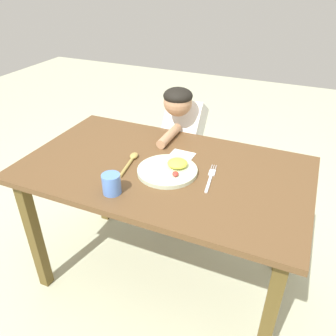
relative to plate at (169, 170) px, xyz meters
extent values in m
plane|color=beige|center=(-0.04, 0.03, -0.75)|extent=(8.00, 8.00, 0.00)
cube|color=brown|center=(-0.04, 0.03, -0.03)|extent=(1.34, 0.78, 0.03)
cube|color=brown|center=(-0.63, -0.28, -0.40)|extent=(0.05, 0.05, 0.71)
cube|color=brown|center=(0.55, -0.28, -0.40)|extent=(0.05, 0.05, 0.71)
cube|color=brown|center=(-0.63, 0.35, -0.40)|extent=(0.05, 0.05, 0.71)
cube|color=brown|center=(0.55, 0.35, -0.40)|extent=(0.05, 0.05, 0.71)
cylinder|color=beige|center=(-0.01, -0.01, 0.00)|extent=(0.27, 0.27, 0.02)
ellipsoid|color=yellow|center=(0.03, 0.03, 0.02)|extent=(0.09, 0.09, 0.03)
ellipsoid|color=red|center=(0.05, -0.04, 0.01)|extent=(0.04, 0.04, 0.02)
cube|color=silver|center=(0.19, -0.02, -0.01)|extent=(0.03, 0.14, 0.01)
cube|color=silver|center=(0.18, 0.07, -0.01)|extent=(0.03, 0.05, 0.01)
cylinder|color=silver|center=(0.19, 0.12, -0.01)|extent=(0.01, 0.04, 0.00)
cylinder|color=silver|center=(0.18, 0.12, -0.01)|extent=(0.01, 0.04, 0.00)
cylinder|color=silver|center=(0.17, 0.12, -0.01)|extent=(0.01, 0.04, 0.00)
cylinder|color=#A88F48|center=(-0.19, -0.05, -0.01)|extent=(0.04, 0.16, 0.01)
ellipsoid|color=#A88F48|center=(-0.21, 0.05, 0.00)|extent=(0.05, 0.06, 0.02)
cylinder|color=#5988E3|center=(-0.15, -0.24, 0.03)|extent=(0.08, 0.08, 0.09)
cube|color=#4B3C5E|center=(-0.13, 0.60, -0.46)|extent=(0.21, 0.16, 0.58)
cube|color=white|center=(-0.13, 0.51, -0.04)|extent=(0.21, 0.31, 0.35)
sphere|color=tan|center=(-0.13, 0.42, 0.16)|extent=(0.16, 0.16, 0.16)
ellipsoid|color=black|center=(-0.13, 0.42, 0.19)|extent=(0.16, 0.16, 0.09)
cylinder|color=tan|center=(-0.13, 0.30, 0.01)|extent=(0.05, 0.23, 0.05)
cube|color=white|center=(0.00, 0.14, -0.01)|extent=(0.12, 0.14, 0.00)
camera|label=1|loc=(0.51, -1.19, 0.81)|focal=36.05mm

